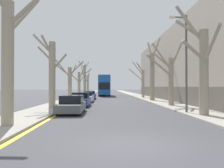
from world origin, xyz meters
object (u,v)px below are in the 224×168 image
at_px(parked_car_1, 81,100).
at_px(lamp_post, 185,58).
at_px(street_tree_right_3, 142,81).
at_px(double_decker_bus, 104,84).
at_px(parked_car_0, 72,105).
at_px(street_tree_left_1, 51,71).
at_px(parked_car_2, 86,97).
at_px(street_tree_left_2, 69,81).
at_px(street_tree_right_1, 169,76).
at_px(street_tree_left_5, 88,83).
at_px(street_tree_right_0, 202,66).
at_px(street_tree_left_4, 85,79).
at_px(parked_car_3, 90,95).
at_px(street_tree_left_3, 79,83).
at_px(street_tree_right_2, 152,74).
at_px(street_tree_left_0, 9,54).

distance_m(parked_car_1, lamp_post, 11.54).
xyz_separation_m(street_tree_right_3, double_decker_bus, (-6.92, 9.93, -0.53)).
bearing_deg(parked_car_1, double_decker_bus, 84.87).
xyz_separation_m(parked_car_0, parked_car_1, (-0.00, 6.06, 0.03)).
distance_m(street_tree_left_1, parked_car_2, 9.85).
distance_m(double_decker_bus, lamp_post, 33.79).
distance_m(street_tree_left_2, street_tree_right_1, 13.57).
xyz_separation_m(street_tree_left_5, parked_car_1, (2.16, -34.97, -2.35)).
height_order(street_tree_left_5, lamp_post, lamp_post).
xyz_separation_m(street_tree_right_0, parked_car_1, (-9.24, 8.43, -2.76)).
bearing_deg(street_tree_right_1, street_tree_left_4, 112.74).
relative_size(street_tree_right_1, parked_car_3, 1.47).
xyz_separation_m(street_tree_left_4, street_tree_left_5, (-0.03, 8.39, -0.89)).
relative_size(parked_car_0, lamp_post, 0.57).
distance_m(street_tree_left_1, lamp_post, 11.78).
distance_m(street_tree_right_1, parked_car_2, 11.81).
height_order(street_tree_left_3, street_tree_right_1, street_tree_right_1).
relative_size(street_tree_left_1, parked_car_2, 1.57).
relative_size(street_tree_left_2, street_tree_left_3, 0.93).
distance_m(street_tree_left_1, street_tree_right_2, 15.93).
distance_m(street_tree_right_0, parked_car_2, 17.68).
distance_m(street_tree_left_0, street_tree_left_5, 47.03).
distance_m(street_tree_right_2, lamp_post, 14.84).
height_order(parked_car_1, parked_car_3, parked_car_1).
height_order(street_tree_right_3, lamp_post, lamp_post).
height_order(street_tree_left_4, street_tree_right_0, street_tree_left_4).
bearing_deg(parked_car_1, street_tree_right_0, -42.38).
relative_size(street_tree_left_0, parked_car_3, 1.88).
xyz_separation_m(street_tree_right_2, lamp_post, (-0.71, -14.82, 0.24)).
relative_size(street_tree_left_5, parked_car_0, 1.49).
relative_size(parked_car_0, parked_car_1, 0.94).
bearing_deg(street_tree_right_0, double_decker_bus, 101.18).
distance_m(street_tree_right_3, parked_car_0, 24.45).
bearing_deg(street_tree_right_1, street_tree_right_0, -90.00).
xyz_separation_m(street_tree_left_3, street_tree_right_1, (11.43, -17.56, 0.50)).
xyz_separation_m(street_tree_left_5, parked_car_2, (2.16, -28.59, -2.38)).
height_order(street_tree_right_1, parked_car_1, street_tree_right_1).
relative_size(street_tree_right_2, parked_car_3, 2.03).
height_order(street_tree_left_3, street_tree_left_4, street_tree_left_4).
height_order(street_tree_left_2, double_decker_bus, street_tree_left_2).
relative_size(street_tree_left_2, lamp_post, 0.78).
height_order(street_tree_right_0, lamp_post, street_tree_right_0).
bearing_deg(street_tree_left_0, street_tree_right_3, 68.00).
bearing_deg(street_tree_left_1, street_tree_right_1, 10.72).
bearing_deg(street_tree_left_1, double_decker_bus, 80.71).
bearing_deg(street_tree_left_3, street_tree_left_4, 89.60).
bearing_deg(street_tree_left_4, street_tree_right_0, -72.02).
distance_m(street_tree_left_2, street_tree_right_3, 15.17).
relative_size(street_tree_left_2, street_tree_right_2, 0.63).
height_order(parked_car_0, parked_car_3, parked_car_0).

